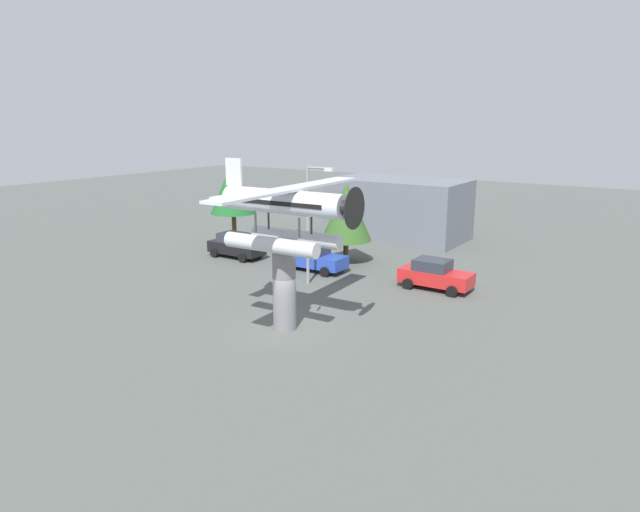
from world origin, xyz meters
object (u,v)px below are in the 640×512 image
Objects in this scene: display_pedestal at (284,289)px; tree_west at (233,188)px; floatplane_monument at (285,213)px; car_far_red at (435,274)px; car_near_black at (236,245)px; storefront_building at (398,209)px; tree_east at (346,212)px; streetlight_primary at (311,216)px; car_mid_blue at (314,257)px.

tree_west is (-14.52, 12.43, 2.51)m from display_pedestal.
floatplane_monument is at bearing 2.62° from display_pedestal.
display_pedestal is 0.93× the size of car_far_red.
storefront_building is (6.56, 12.73, 1.57)m from car_near_black.
tree_east is (0.74, -9.52, 1.08)m from storefront_building.
streetlight_primary reaches higher than display_pedestal.
display_pedestal is at bearing -64.81° from streetlight_primary.
display_pedestal is at bearing -71.35° from tree_east.
car_far_red is at bearing 3.76° from car_mid_blue.
tree_east is at bearing 100.37° from streetlight_primary.
car_near_black is at bearing -117.26° from storefront_building.
car_mid_blue is 4.57m from streetlight_primary.
display_pedestal is 0.55× the size of streetlight_primary.
display_pedestal is at bearing -38.85° from car_near_black.
car_far_red is (8.18, 0.54, 0.00)m from car_mid_blue.
streetlight_primary is 15.49m from storefront_building.
storefront_building is (-1.79, 15.29, -1.72)m from streetlight_primary.
storefront_building is 1.69× the size of tree_west.
car_near_black is 0.76× the size of tree_east.
tree_east is (-7.62, 2.51, 2.65)m from car_far_red.
car_near_black is at bearing 162.96° from streetlight_primary.
storefront_building is at bearing 96.69° from streetlight_primary.
display_pedestal is 3.64m from floatplane_monument.
display_pedestal is 14.82m from car_near_black.
car_mid_blue is (-4.78, 9.43, -1.08)m from display_pedestal.
tree_west reaches higher than car_mid_blue.
floatplane_monument is 0.96× the size of storefront_building.
floatplane_monument reaches higher than storefront_building.
storefront_building is at bearing 100.39° from floatplane_monument.
tree_west is at bearing 153.29° from streetlight_primary.
display_pedestal is 0.38× the size of floatplane_monument.
streetlight_primary reaches higher than storefront_building.
tree_west reaches higher than display_pedestal.
streetlight_primary is at bearing -153.59° from car_far_red.
display_pedestal is 0.93× the size of car_near_black.
car_mid_blue is at bearing 116.86° from display_pedestal.
streetlight_primary is at bearing 115.19° from display_pedestal.
tree_west is (-14.65, 12.42, -1.12)m from floatplane_monument.
car_far_red is 0.59× the size of streetlight_primary.
tree_east reaches higher than car_near_black.
streetlight_primary is (-6.56, -3.26, 3.29)m from car_far_red.
floatplane_monument reaches higher than car_near_black.
car_near_black and car_mid_blue have the same top height.
display_pedestal is 0.36× the size of storefront_building.
car_far_red is at bearing 26.41° from streetlight_primary.
tree_east is (10.31, 0.05, -0.95)m from tree_west.
display_pedestal reaches higher than car_mid_blue.
car_far_red is (3.40, 9.97, -1.08)m from display_pedestal.
car_far_red is at bearing -7.81° from tree_west.
car_near_black is 0.59× the size of streetlight_primary.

